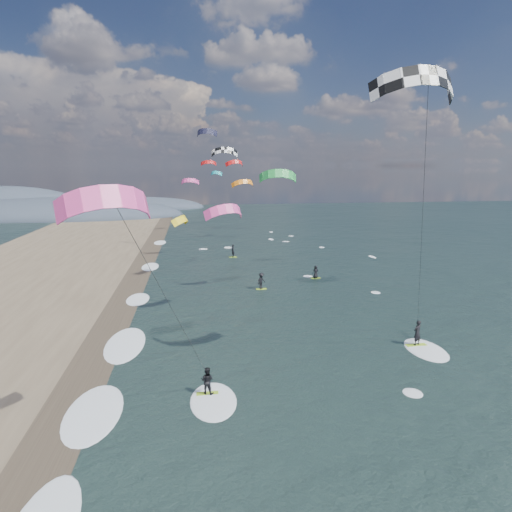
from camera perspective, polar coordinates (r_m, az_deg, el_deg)
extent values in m
plane|color=black|center=(20.74, 8.36, -26.57)|extent=(260.00, 260.00, 0.00)
cube|color=#382D23|center=(29.41, -21.91, -14.93)|extent=(3.00, 240.00, 0.00)
ellipsoid|color=#3D4756|center=(138.68, -30.76, 4.95)|extent=(48.00, 20.00, 15.00)
ellipsoid|color=#3D4756|center=(121.37, -25.01, 4.74)|extent=(64.00, 24.00, 10.00)
ellipsoid|color=#3D4756|center=(137.16, -15.38, 6.14)|extent=(40.00, 18.00, 7.00)
cube|color=#93C222|center=(33.99, 20.58, -11.06)|extent=(1.53, 0.46, 0.07)
imported|color=black|center=(33.63, 20.70, -9.53)|extent=(0.81, 0.71, 1.88)
ellipsoid|color=white|center=(33.50, 21.70, -11.55)|extent=(2.60, 4.20, 0.12)
cylinder|color=black|center=(28.10, 21.28, 3.82)|extent=(0.02, 0.02, 17.55)
cube|color=#93C222|center=(25.99, -6.49, -17.76)|extent=(1.26, 0.39, 0.06)
imported|color=black|center=(25.59, -6.53, -16.15)|extent=(0.95, 0.86, 1.60)
ellipsoid|color=white|center=(25.32, -5.71, -18.68)|extent=(2.60, 4.20, 0.12)
cylinder|color=black|center=(20.63, -11.54, -6.21)|extent=(0.02, 0.02, 12.56)
cube|color=#93C222|center=(45.65, 0.71, -4.41)|extent=(1.10, 0.35, 0.05)
imported|color=black|center=(45.40, 0.71, -3.32)|extent=(1.28, 1.23, 1.75)
cube|color=#93C222|center=(50.43, 7.94, -2.93)|extent=(1.10, 0.35, 0.05)
imported|color=black|center=(50.24, 7.97, -2.09)|extent=(0.76, 0.53, 1.49)
cube|color=#93C222|center=(61.52, -3.09, -0.13)|extent=(1.10, 0.35, 0.05)
imported|color=black|center=(61.33, -3.10, 0.71)|extent=(0.50, 0.69, 1.78)
ellipsoid|color=white|center=(25.72, -21.32, -18.98)|extent=(2.40, 5.40, 0.11)
ellipsoid|color=white|center=(33.61, -17.89, -11.19)|extent=(2.40, 5.40, 0.11)
ellipsoid|color=white|center=(43.83, -15.55, -5.59)|extent=(2.40, 5.40, 0.11)
ellipsoid|color=white|center=(57.26, -13.83, -1.40)|extent=(2.40, 5.40, 0.11)
ellipsoid|color=white|center=(74.84, -12.55, 1.75)|extent=(2.40, 5.40, 0.11)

